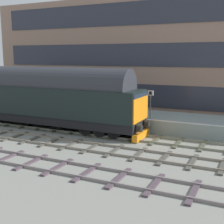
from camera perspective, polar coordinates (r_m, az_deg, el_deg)
ground_plane at (r=21.79m, az=-1.38°, el=-4.22°), size 140.00×140.00×0.00m
track_main at (r=21.78m, az=-1.38°, el=-4.08°), size 2.50×60.00×0.15m
track_adjacent_west at (r=19.05m, az=-5.78°, el=-6.25°), size 2.50×60.00×0.15m
track_adjacent_far_west at (r=16.23m, az=-12.45°, el=-9.43°), size 2.50×60.00×0.15m
station_platform at (r=24.86m, az=2.35°, el=-1.21°), size 4.00×44.00×1.01m
station_building at (r=28.91m, az=13.23°, el=9.91°), size 4.35×39.19×10.78m
diesel_locomotive at (r=24.73m, az=-14.46°, el=3.06°), size 2.74×18.24×4.68m
platform_number_sign at (r=22.24m, az=7.14°, el=2.20°), size 0.10×0.44×2.04m
waiting_passenger at (r=26.99m, az=-6.03°, el=2.87°), size 0.36×0.51×1.64m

